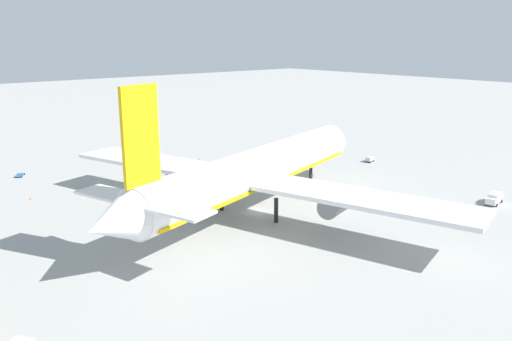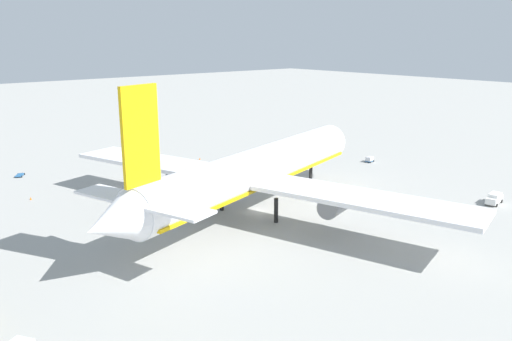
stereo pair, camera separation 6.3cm
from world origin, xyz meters
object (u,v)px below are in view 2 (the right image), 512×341
at_px(airliner, 253,171).
at_px(baggage_cart_1, 370,159).
at_px(baggage_cart_0, 139,156).
at_px(traffic_cone_2, 200,159).
at_px(traffic_cone_0, 31,198).
at_px(service_van, 494,198).
at_px(baggage_cart_2, 20,175).

height_order(airliner, baggage_cart_1, airliner).
bearing_deg(baggage_cart_0, airliner, -95.47).
bearing_deg(traffic_cone_2, baggage_cart_1, -43.65).
distance_m(baggage_cart_0, traffic_cone_0, 35.86).
distance_m(airliner, baggage_cart_1, 47.66).
xyz_separation_m(baggage_cart_0, baggage_cart_1, (41.21, -39.24, 0.06)).
xyz_separation_m(baggage_cart_0, traffic_cone_2, (11.02, -10.44, -0.38)).
xyz_separation_m(baggage_cart_0, traffic_cone_0, (-31.61, -16.92, -0.38)).
height_order(service_van, traffic_cone_0, service_van).
height_order(airliner, baggage_cart_2, airliner).
distance_m(service_van, traffic_cone_0, 85.81).
xyz_separation_m(baggage_cart_2, traffic_cone_0, (-3.73, -19.08, 0.01)).
distance_m(airliner, baggage_cart_2, 57.35).
height_order(service_van, baggage_cart_2, service_van).
bearing_deg(airliner, service_van, -33.54).
bearing_deg(traffic_cone_2, baggage_cart_2, 162.05).
relative_size(baggage_cart_0, traffic_cone_0, 5.46).
xyz_separation_m(airliner, baggage_cart_1, (45.98, 10.58, -6.80)).
relative_size(service_van, baggage_cart_1, 1.61).
bearing_deg(traffic_cone_0, airliner, -50.79).
distance_m(baggage_cart_2, traffic_cone_0, 19.44).
bearing_deg(service_van, baggage_cart_1, 75.55).
distance_m(baggage_cart_0, baggage_cart_1, 56.90).
xyz_separation_m(service_van, baggage_cart_1, (9.03, 35.07, -0.31)).
distance_m(airliner, service_van, 44.79).
xyz_separation_m(baggage_cart_1, baggage_cart_2, (-69.09, 41.40, -0.46)).
relative_size(baggage_cart_1, traffic_cone_2, 5.61).
distance_m(traffic_cone_0, traffic_cone_2, 43.13).
xyz_separation_m(airliner, traffic_cone_0, (-26.84, 32.90, -7.25)).
height_order(baggage_cart_0, baggage_cart_2, baggage_cart_0).
bearing_deg(baggage_cart_1, baggage_cart_0, 136.40).
xyz_separation_m(service_van, baggage_cart_2, (-60.06, 76.47, -0.77)).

